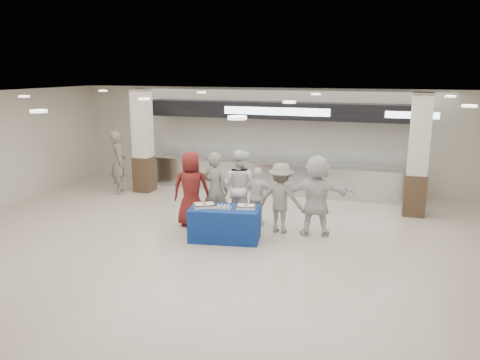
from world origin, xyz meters
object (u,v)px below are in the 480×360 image
(civilian_white, at_px, (316,195))
(soldier_bg, at_px, (118,162))
(sheet_cake_right, at_px, (246,206))
(soldier_a, at_px, (216,189))
(cupcake_tray, at_px, (223,207))
(chef_tall, at_px, (240,187))
(display_table, at_px, (225,224))
(soldier_b, at_px, (281,198))
(chef_short, at_px, (258,197))
(sheet_cake_left, at_px, (204,205))
(civilian_maroon, at_px, (191,189))

(civilian_white, relative_size, soldier_bg, 0.97)
(sheet_cake_right, xyz_separation_m, soldier_a, (-1.01, 0.73, 0.12))
(cupcake_tray, bearing_deg, soldier_a, 120.09)
(chef_tall, bearing_deg, soldier_bg, -6.23)
(display_table, distance_m, soldier_b, 1.47)
(chef_tall, relative_size, chef_short, 1.28)
(soldier_a, relative_size, chef_tall, 0.99)
(soldier_a, height_order, chef_short, soldier_a)
(soldier_b, bearing_deg, soldier_bg, -15.48)
(cupcake_tray, bearing_deg, soldier_b, 40.95)
(cupcake_tray, bearing_deg, display_table, 59.59)
(soldier_b, bearing_deg, chef_short, -18.97)
(sheet_cake_left, bearing_deg, cupcake_tray, 5.21)
(civilian_maroon, height_order, chef_tall, chef_tall)
(cupcake_tray, bearing_deg, sheet_cake_right, 19.16)
(civilian_maroon, xyz_separation_m, soldier_a, (0.57, 0.15, -0.01))
(sheet_cake_right, height_order, soldier_b, soldier_b)
(display_table, relative_size, cupcake_tray, 3.69)
(soldier_a, xyz_separation_m, chef_short, (0.98, 0.31, -0.19))
(civilian_maroon, bearing_deg, display_table, 134.38)
(sheet_cake_left, bearing_deg, display_table, 10.29)
(cupcake_tray, distance_m, civilian_white, 2.16)
(chef_short, bearing_deg, cupcake_tray, 67.14)
(civilian_white, bearing_deg, civilian_maroon, -9.05)
(soldier_a, distance_m, soldier_b, 1.61)
(soldier_a, distance_m, chef_short, 1.05)
(soldier_a, relative_size, soldier_b, 1.11)
(soldier_a, bearing_deg, chef_tall, -131.82)
(chef_short, bearing_deg, civilian_maroon, 14.24)
(sheet_cake_right, relative_size, cupcake_tray, 1.12)
(cupcake_tray, height_order, civilian_white, civilian_white)
(civilian_maroon, xyz_separation_m, civilian_white, (3.00, 0.26, 0.02))
(sheet_cake_right, height_order, civilian_white, civilian_white)
(civilian_maroon, relative_size, chef_short, 1.27)
(sheet_cake_left, distance_m, sheet_cake_right, 0.94)
(civilian_maroon, xyz_separation_m, soldier_bg, (-3.41, 2.17, 0.05))
(display_table, xyz_separation_m, cupcake_tray, (-0.03, -0.04, 0.40))
(cupcake_tray, distance_m, chef_short, 1.30)
(sheet_cake_left, relative_size, chef_short, 0.40)
(sheet_cake_right, bearing_deg, civilian_maroon, 159.69)
(civilian_maroon, bearing_deg, cupcake_tray, 132.20)
(chef_short, distance_m, soldier_b, 0.69)
(cupcake_tray, bearing_deg, civilian_white, 28.06)
(soldier_a, distance_m, civilian_white, 2.43)
(civilian_white, xyz_separation_m, soldier_bg, (-6.41, 1.91, 0.03))
(sheet_cake_right, xyz_separation_m, soldier_bg, (-5.00, 2.75, 0.18))
(sheet_cake_left, height_order, soldier_bg, soldier_bg)
(soldier_a, height_order, civilian_white, civilian_white)
(soldier_b, distance_m, civilian_white, 0.82)
(chef_short, bearing_deg, display_table, 67.53)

